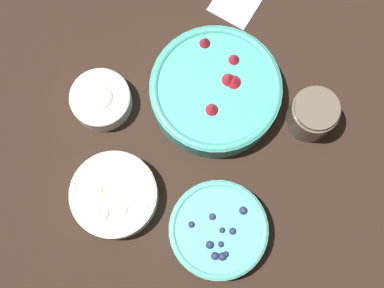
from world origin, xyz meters
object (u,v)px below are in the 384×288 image
object	(u,v)px
bowl_blueberries	(218,230)
bowl_bananas	(114,195)
jar_chocolate	(312,115)
bowl_strawberries	(216,90)
bowl_cream	(101,99)

from	to	relation	value
bowl_blueberries	bowl_bananas	bearing A→B (deg)	109.90
bowl_bananas	jar_chocolate	distance (m)	0.41
bowl_bananas	jar_chocolate	bearing A→B (deg)	-29.47
bowl_strawberries	jar_chocolate	distance (m)	0.19
bowl_blueberries	bowl_bananas	xyz separation A→B (m)	(-0.07, 0.19, -0.00)
bowl_blueberries	jar_chocolate	size ratio (longest dim) A/B	1.98
bowl_strawberries	bowl_cream	distance (m)	0.23
bowl_strawberries	bowl_bananas	world-z (taller)	bowl_strawberries
bowl_strawberries	jar_chocolate	xyz separation A→B (m)	(0.08, -0.18, 0.00)
bowl_blueberries	jar_chocolate	xyz separation A→B (m)	(0.29, -0.01, 0.01)
bowl_cream	jar_chocolate	xyz separation A→B (m)	(0.23, -0.34, 0.01)
bowl_blueberries	bowl_cream	distance (m)	0.34
bowl_cream	jar_chocolate	bearing A→B (deg)	-56.43
bowl_blueberries	jar_chocolate	bearing A→B (deg)	-1.41
bowl_strawberries	bowl_bananas	size ratio (longest dim) A/B	1.56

